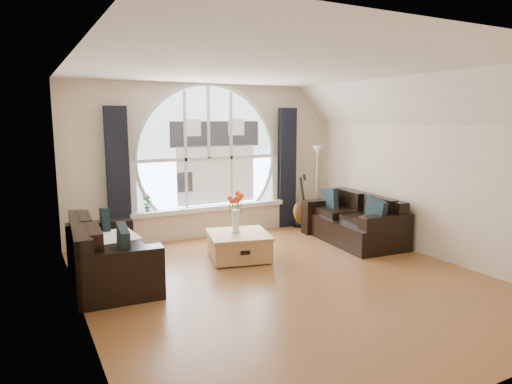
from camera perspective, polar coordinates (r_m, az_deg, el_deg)
The scene contains 21 objects.
ground at distance 6.02m, azimuth 4.10°, elevation -11.15°, with size 5.00×5.50×0.01m, color brown.
ceiling at distance 5.67m, azimuth 4.42°, elevation 15.34°, with size 5.00×5.50×0.01m, color silver.
wall_back at distance 8.14m, azimuth -6.13°, elevation 3.93°, with size 5.00×0.01×2.70m, color beige.
wall_front at distance 3.70m, azimuth 27.58°, elevation -3.42°, with size 5.00×0.01×2.70m, color beige.
wall_left at distance 4.86m, azimuth -21.58°, elevation -0.22°, with size 0.01×5.50×2.70m, color beige.
wall_right at distance 7.33m, azimuth 21.06°, elevation 2.79°, with size 0.01×5.50×2.70m, color beige.
attic_slope at distance 7.07m, azimuth 19.91°, elevation 10.77°, with size 0.92×5.50×0.72m, color silver.
arched_window at distance 8.09m, azimuth -6.09°, elevation 5.86°, with size 2.60×0.06×2.15m, color silver.
window_sill at distance 8.16m, azimuth -5.77°, elevation -2.00°, with size 2.90×0.22×0.08m, color white.
window_frame at distance 8.06m, azimuth -6.01°, elevation 5.85°, with size 2.76×0.08×2.15m, color white.
neighbor_house at distance 8.14m, azimuth -5.05°, elevation 5.01°, with size 1.70×0.02×1.50m, color silver.
curtain_left at distance 7.59m, azimuth -17.04°, elevation 1.69°, with size 0.35×0.12×2.30m, color black.
curtain_right at distance 8.77m, azimuth 3.95°, elevation 3.03°, with size 0.35×0.12×2.30m, color black.
sofa_left at distance 6.18m, azimuth -17.95°, elevation -7.14°, with size 0.91×1.83×0.81m, color black.
sofa_right at distance 7.91m, azimuth 12.18°, elevation -3.35°, with size 0.90×1.79×0.80m, color black.
coffee_chest at distance 6.86m, azimuth -2.19°, elevation -6.66°, with size 0.88×0.88×0.43m, color tan.
throw_blanket at distance 6.36m, azimuth -17.38°, elevation -5.71°, with size 0.55×0.55×0.10m, color silver.
vase_flowers at distance 6.79m, azimuth -2.58°, elevation -1.92°, with size 0.24×0.24×0.70m, color white.
floor_lamp at distance 8.64m, azimuth 7.68°, elevation 0.53°, with size 0.24×0.24×1.60m, color #B2B2B2.
guitar at distance 8.75m, azimuth 5.66°, elevation -1.12°, with size 0.36×0.24×1.06m, color brown.
potted_plant at distance 7.78m, azimuth -13.64°, elevation -1.34°, with size 0.16×0.11×0.30m, color #1E6023.
Camera 1 is at (-3.01, -4.77, 2.09)m, focal length 31.63 mm.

